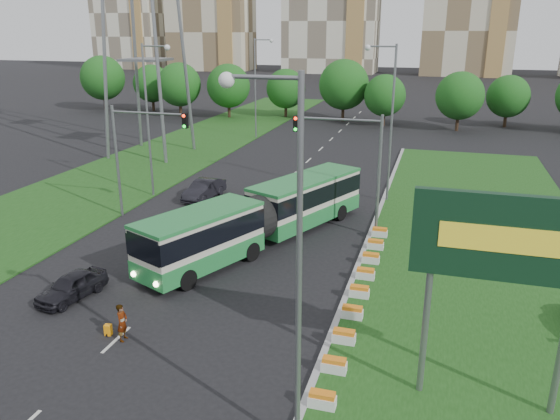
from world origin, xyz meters
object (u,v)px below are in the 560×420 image
(traffic_mast_median, at_px, (354,155))
(shopping_trolley, at_px, (108,330))
(articulated_bus, at_px, (258,215))
(car_left_far, at_px, (204,189))
(billboard, at_px, (504,248))
(car_left_near, at_px, (72,286))
(pedestrian, at_px, (122,322))
(traffic_mast_left, at_px, (136,145))

(traffic_mast_median, xyz_separation_m, shopping_trolley, (-8.32, -15.74, -5.10))
(articulated_bus, distance_m, car_left_far, 10.69)
(billboard, distance_m, car_left_near, 20.50)
(articulated_bus, relative_size, car_left_far, 3.91)
(billboard, bearing_deg, pedestrian, 179.63)
(traffic_mast_left, bearing_deg, pedestrian, -62.65)
(traffic_mast_left, height_order, shopping_trolley, traffic_mast_left)
(pedestrian, bearing_deg, car_left_near, 55.23)
(pedestrian, bearing_deg, car_left_far, 10.32)
(traffic_mast_left, height_order, car_left_far, traffic_mast_left)
(traffic_mast_left, xyz_separation_m, articulated_bus, (9.72, -2.24, -3.52))
(pedestrian, xyz_separation_m, shopping_trolley, (-0.87, 0.16, -0.61))
(traffic_mast_left, distance_m, car_left_far, 7.60)
(car_left_near, relative_size, car_left_far, 0.84)
(traffic_mast_median, distance_m, car_left_far, 14.23)
(pedestrian, height_order, shopping_trolley, pedestrian)
(traffic_mast_median, distance_m, car_left_near, 18.46)
(car_left_far, relative_size, pedestrian, 2.69)
(billboard, relative_size, shopping_trolley, 15.68)
(billboard, distance_m, shopping_trolley, 16.86)
(car_left_near, height_order, shopping_trolley, car_left_near)
(car_left_near, bearing_deg, car_left_far, 103.13)
(shopping_trolley, bearing_deg, traffic_mast_median, 55.92)
(billboard, xyz_separation_m, shopping_trolley, (-15.79, 0.26, -5.91))
(traffic_mast_left, xyz_separation_m, car_left_near, (3.08, -12.16, -4.69))
(articulated_bus, distance_m, car_left_near, 11.99)
(articulated_bus, height_order, car_left_far, articulated_bus)
(billboard, relative_size, car_left_far, 1.72)
(billboard, bearing_deg, car_left_near, 171.71)
(billboard, xyz_separation_m, articulated_bus, (-12.91, 12.76, -4.33))
(traffic_mast_median, relative_size, articulated_bus, 0.44)
(traffic_mast_median, bearing_deg, car_left_near, -132.55)
(traffic_mast_median, xyz_separation_m, car_left_far, (-12.68, 4.54, -4.58))
(articulated_bus, relative_size, car_left_near, 4.67)
(car_left_far, height_order, shopping_trolley, car_left_far)
(traffic_mast_left, bearing_deg, car_left_far, 65.90)
(billboard, relative_size, pedestrian, 4.63)
(car_left_far, bearing_deg, articulated_bus, -41.14)
(billboard, bearing_deg, traffic_mast_left, 146.45)
(traffic_mast_left, distance_m, pedestrian, 17.37)
(articulated_bus, xyz_separation_m, car_left_near, (-6.64, -9.91, -1.17))
(car_left_far, bearing_deg, billboard, -39.64)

